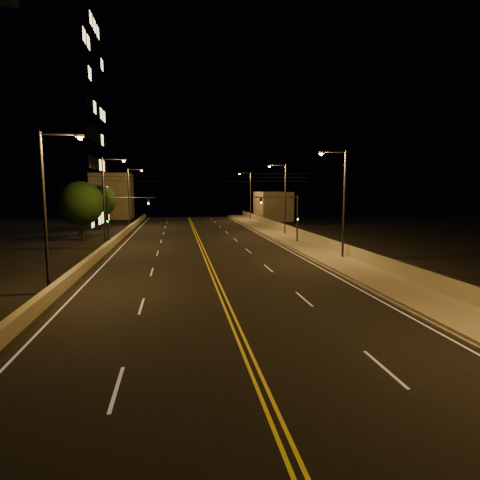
{
  "coord_description": "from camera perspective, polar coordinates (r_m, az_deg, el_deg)",
  "views": [
    {
      "loc": [
        -2.52,
        -10.81,
        6.2
      ],
      "look_at": [
        2.0,
        18.0,
        2.5
      ],
      "focal_mm": 30.0,
      "sensor_mm": 36.0,
      "label": 1
    }
  ],
  "objects": [
    {
      "name": "jersey_barrier",
      "position": [
        32.15,
        -21.52,
        -3.7
      ],
      "size": [
        0.45,
        120.0,
        0.77
      ],
      "primitive_type": "cube",
      "color": "#AAA58D",
      "rests_on": "ground"
    },
    {
      "name": "streetlight_2",
      "position": [
        54.07,
        6.19,
        6.41
      ],
      "size": [
        2.55,
        0.28,
        9.49
      ],
      "color": "#2D2D33",
      "rests_on": "ground"
    },
    {
      "name": "streetlight_6",
      "position": [
        67.19,
        -15.34,
        6.35
      ],
      "size": [
        2.55,
        0.28,
        9.49
      ],
      "color": "#2D2D33",
      "rests_on": "ground"
    },
    {
      "name": "road",
      "position": [
        31.53,
        -4.17,
        -4.11
      ],
      "size": [
        18.0,
        120.0,
        0.02
      ],
      "primitive_type": "cube",
      "color": "black",
      "rests_on": "ground"
    },
    {
      "name": "parapet_wall",
      "position": [
        34.68,
        16.8,
        -2.04
      ],
      "size": [
        0.3,
        120.0,
        1.0
      ],
      "primitive_type": "cube",
      "color": "#AAA58D",
      "rests_on": "sidewalk"
    },
    {
      "name": "traffic_signal_left",
      "position": [
        44.52,
        -16.95,
        3.49
      ],
      "size": [
        5.11,
        0.31,
        5.51
      ],
      "color": "#2D2D33",
      "rests_on": "ground"
    },
    {
      "name": "distant_building_right",
      "position": [
        81.22,
        4.66,
        4.83
      ],
      "size": [
        6.0,
        10.0,
        5.66
      ],
      "primitive_type": "cube",
      "color": "gray",
      "rests_on": "ground"
    },
    {
      "name": "ground",
      "position": [
        12.72,
        3.94,
        -21.98
      ],
      "size": [
        160.0,
        160.0,
        0.0
      ],
      "primitive_type": "plane",
      "color": "black",
      "rests_on": "ground"
    },
    {
      "name": "curb",
      "position": [
        33.44,
        11.29,
        -3.47
      ],
      "size": [
        0.14,
        120.0,
        0.15
      ],
      "primitive_type": "cube",
      "color": "gray",
      "rests_on": "ground"
    },
    {
      "name": "streetlight_1",
      "position": [
        35.88,
        14.22,
        5.83
      ],
      "size": [
        2.55,
        0.28,
        9.49
      ],
      "color": "#2D2D33",
      "rests_on": "ground"
    },
    {
      "name": "tree_0",
      "position": [
        51.99,
        -21.65,
        4.86
      ],
      "size": [
        5.28,
        5.28,
        7.16
      ],
      "color": "black",
      "rests_on": "ground"
    },
    {
      "name": "lane_markings",
      "position": [
        31.46,
        -4.16,
        -4.11
      ],
      "size": [
        17.32,
        116.0,
        0.0
      ],
      "color": "silver",
      "rests_on": "road"
    },
    {
      "name": "sidewalk",
      "position": [
        34.11,
        14.25,
        -3.21
      ],
      "size": [
        3.6,
        120.0,
        0.3
      ],
      "primitive_type": "cube",
      "color": "gray",
      "rests_on": "ground"
    },
    {
      "name": "overhead_wires",
      "position": [
        40.41,
        -5.4,
        8.9
      ],
      "size": [
        22.0,
        0.03,
        0.83
      ],
      "color": "black"
    },
    {
      "name": "tree_1",
      "position": [
        59.7,
        -21.97,
        4.67
      ],
      "size": [
        4.78,
        4.78,
        6.47
      ],
      "color": "black",
      "rests_on": "ground"
    },
    {
      "name": "building_tower",
      "position": [
        65.62,
        -30.36,
        14.43
      ],
      "size": [
        24.0,
        15.0,
        32.18
      ],
      "color": "gray",
      "rests_on": "ground"
    },
    {
      "name": "distant_building_left",
      "position": [
        89.44,
        -17.67,
        5.96
      ],
      "size": [
        8.0,
        8.0,
        9.48
      ],
      "primitive_type": "cube",
      "color": "gray",
      "rests_on": "ground"
    },
    {
      "name": "streetlight_3",
      "position": [
        79.22,
        1.32,
        6.7
      ],
      "size": [
        2.55,
        0.28,
        9.49
      ],
      "color": "#2D2D33",
      "rests_on": "ground"
    },
    {
      "name": "traffic_signal_right",
      "position": [
        45.81,
        6.89,
        3.85
      ],
      "size": [
        5.11,
        0.31,
        5.51
      ],
      "color": "#2D2D33",
      "rests_on": "ground"
    },
    {
      "name": "streetlight_4",
      "position": [
        26.01,
        -25.56,
        4.89
      ],
      "size": [
        2.55,
        0.28,
        9.49
      ],
      "color": "#2D2D33",
      "rests_on": "ground"
    },
    {
      "name": "tree_2",
      "position": [
        67.13,
        -19.4,
        5.27
      ],
      "size": [
        5.12,
        5.12,
        6.94
      ],
      "color": "black",
      "rests_on": "ground"
    },
    {
      "name": "streetlight_5",
      "position": [
        45.05,
        -18.48,
        5.92
      ],
      "size": [
        2.55,
        0.28,
        9.49
      ],
      "color": "#2D2D33",
      "rests_on": "ground"
    },
    {
      "name": "parapet_rail",
      "position": [
        34.6,
        16.83,
        -1.17
      ],
      "size": [
        0.06,
        120.0,
        0.06
      ],
      "primitive_type": "cylinder",
      "rotation": [
        1.57,
        0.0,
        0.0
      ],
      "color": "black",
      "rests_on": "parapet_wall"
    }
  ]
}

